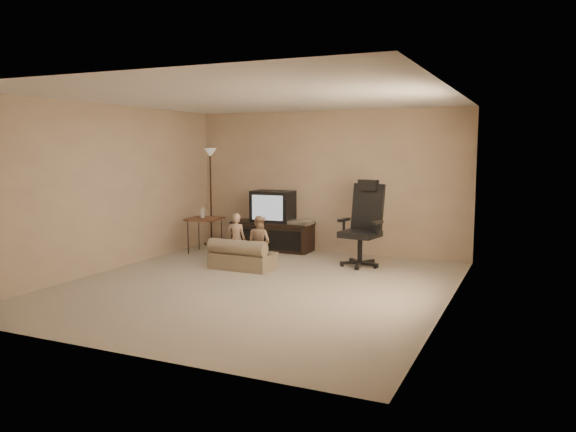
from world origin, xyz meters
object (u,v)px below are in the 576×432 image
(floor_lamp, at_px, (210,175))
(toddler_right, at_px, (259,241))
(tv_stand, at_px, (273,226))
(child_sofa, at_px, (241,257))
(side_table, at_px, (205,219))
(office_chair, at_px, (363,235))
(toddler_left, at_px, (236,239))

(floor_lamp, xyz_separation_m, toddler_right, (1.79, -1.47, -0.94))
(tv_stand, bearing_deg, child_sofa, -82.76)
(side_table, bearing_deg, child_sofa, -37.20)
(tv_stand, bearing_deg, office_chair, -20.57)
(office_chair, height_order, floor_lamp, floor_lamp)
(child_sofa, distance_m, toddler_left, 0.36)
(child_sofa, relative_size, toddler_right, 1.20)
(child_sofa, bearing_deg, tv_stand, 99.73)
(floor_lamp, height_order, toddler_right, floor_lamp)
(floor_lamp, bearing_deg, child_sofa, -46.98)
(office_chair, relative_size, floor_lamp, 0.73)
(toddler_left, height_order, toddler_right, toddler_left)
(side_table, bearing_deg, toddler_left, -35.44)
(tv_stand, distance_m, child_sofa, 1.70)
(tv_stand, height_order, toddler_left, tv_stand)
(office_chair, bearing_deg, child_sofa, -138.06)
(child_sofa, bearing_deg, side_table, 143.89)
(office_chair, bearing_deg, toddler_right, -141.88)
(office_chair, relative_size, side_table, 1.62)
(floor_lamp, relative_size, child_sofa, 1.90)
(toddler_left, bearing_deg, floor_lamp, -54.48)
(tv_stand, height_order, office_chair, office_chair)
(floor_lamp, distance_m, child_sofa, 2.62)
(tv_stand, bearing_deg, toddler_right, -74.18)
(office_chair, xyz_separation_m, toddler_right, (-1.43, -0.77, -0.08))
(toddler_left, bearing_deg, tv_stand, -95.05)
(floor_lamp, height_order, child_sofa, floor_lamp)
(child_sofa, relative_size, toddler_left, 1.16)
(floor_lamp, relative_size, toddler_right, 2.28)
(tv_stand, relative_size, toddler_left, 1.83)
(side_table, height_order, child_sofa, side_table)
(tv_stand, height_order, toddler_right, tv_stand)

